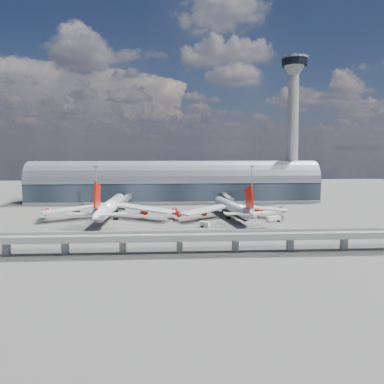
{
  "coord_description": "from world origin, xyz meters",
  "views": [
    {
      "loc": [
        -3.22,
        -184.73,
        36.98
      ],
      "look_at": [
        8.26,
        10.0,
        14.0
      ],
      "focal_mm": 35.0,
      "sensor_mm": 36.0,
      "label": 1
    }
  ],
  "objects": [
    {
      "name": "service_truck_1",
      "position": [
        13.01,
        -12.59,
        1.31
      ],
      "size": [
        4.86,
        4.22,
        2.6
      ],
      "rotation": [
        0.0,
        0.0,
        0.97
      ],
      "color": "silver",
      "rests_on": "ground"
    },
    {
      "name": "service_truck_4",
      "position": [
        51.29,
        25.03,
        1.3
      ],
      "size": [
        2.58,
        4.62,
        2.57
      ],
      "rotation": [
        0.0,
        0.0,
        -0.1
      ],
      "color": "silver",
      "rests_on": "ground"
    },
    {
      "name": "service_truck_3",
      "position": [
        38.32,
        9.53,
        1.66
      ],
      "size": [
        4.66,
        7.19,
        3.25
      ],
      "rotation": [
        0.0,
        0.0,
        -0.34
      ],
      "color": "silver",
      "rests_on": "ground"
    },
    {
      "name": "guideway",
      "position": [
        -0.0,
        -55.0,
        5.29
      ],
      "size": [
        220.0,
        8.5,
        7.2
      ],
      "color": "gray",
      "rests_on": "ground"
    },
    {
      "name": "service_truck_2",
      "position": [
        49.0,
        -1.33,
        1.4
      ],
      "size": [
        7.63,
        5.0,
        2.69
      ],
      "rotation": [
        0.0,
        0.0,
        2.0
      ],
      "color": "silver",
      "rests_on": "ground"
    },
    {
      "name": "control_tower",
      "position": [
        85.0,
        83.0,
        51.64
      ],
      "size": [
        19.0,
        19.0,
        103.0
      ],
      "color": "gray",
      "rests_on": "ground"
    },
    {
      "name": "terminal",
      "position": [
        0.0,
        77.99,
        11.34
      ],
      "size": [
        200.0,
        30.0,
        28.0
      ],
      "color": "#202B36",
      "rests_on": "ground"
    },
    {
      "name": "floodlight_mast_right",
      "position": [
        50.0,
        55.0,
        13.63
      ],
      "size": [
        3.0,
        0.7,
        25.7
      ],
      "color": "gray",
      "rests_on": "ground"
    },
    {
      "name": "jet_bridge_right",
      "position": [
        33.03,
        51.18,
        5.18
      ],
      "size": [
        4.4,
        32.0,
        7.25
      ],
      "color": "gray",
      "rests_on": "ground"
    },
    {
      "name": "cargo_train_1",
      "position": [
        16.23,
        -33.98,
        0.98
      ],
      "size": [
        11.23,
        5.08,
        1.87
      ],
      "rotation": [
        0.0,
        0.0,
        1.88
      ],
      "color": "gray",
      "rests_on": "ground"
    },
    {
      "name": "airliner_left",
      "position": [
        -34.71,
        9.75,
        6.49
      ],
      "size": [
        70.93,
        74.49,
        22.72
      ],
      "rotation": [
        0.0,
        0.0,
        -0.03
      ],
      "color": "white",
      "rests_on": "ground"
    },
    {
      "name": "floodlight_mast_left",
      "position": [
        -50.0,
        55.0,
        13.63
      ],
      "size": [
        3.0,
        0.7,
        25.7
      ],
      "color": "gray",
      "rests_on": "ground"
    },
    {
      "name": "jet_bridge_left",
      "position": [
        -31.12,
        53.12,
        5.18
      ],
      "size": [
        4.4,
        28.0,
        7.25
      ],
      "color": "gray",
      "rests_on": "ground"
    },
    {
      "name": "taxi_lines",
      "position": [
        0.0,
        22.11,
        0.01
      ],
      "size": [
        200.0,
        80.12,
        0.01
      ],
      "color": "gold",
      "rests_on": "ground"
    },
    {
      "name": "ground",
      "position": [
        0.0,
        0.0,
        0.0
      ],
      "size": [
        500.0,
        500.0,
        0.0
      ],
      "primitive_type": "plane",
      "color": "#474744",
      "rests_on": "ground"
    },
    {
      "name": "service_truck_0",
      "position": [
        -38.01,
        9.06,
        1.69
      ],
      "size": [
        3.42,
        8.11,
        3.27
      ],
      "rotation": [
        0.0,
        0.0,
        -0.1
      ],
      "color": "silver",
      "rests_on": "ground"
    },
    {
      "name": "cargo_train_2",
      "position": [
        32.67,
        -30.1,
        1.0
      ],
      "size": [
        8.75,
        3.49,
        1.92
      ],
      "rotation": [
        0.0,
        0.0,
        1.77
      ],
      "color": "gray",
      "rests_on": "ground"
    },
    {
      "name": "airliner_right",
      "position": [
        29.81,
        9.33,
        5.28
      ],
      "size": [
        61.16,
        63.99,
        20.34
      ],
      "rotation": [
        0.0,
        0.0,
        0.16
      ],
      "color": "white",
      "rests_on": "ground"
    },
    {
      "name": "cargo_train_0",
      "position": [
        16.9,
        -23.93,
        0.76
      ],
      "size": [
        8.89,
        3.09,
        1.47
      ],
      "rotation": [
        0.0,
        0.0,
        1.77
      ],
      "color": "gray",
      "rests_on": "ground"
    },
    {
      "name": "service_truck_5",
      "position": [
        -17.42,
        26.79,
        1.5
      ],
      "size": [
        6.46,
        4.95,
        2.94
      ],
      "rotation": [
        0.0,
        0.0,
        1.07
      ],
      "color": "silver",
      "rests_on": "ground"
    }
  ]
}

